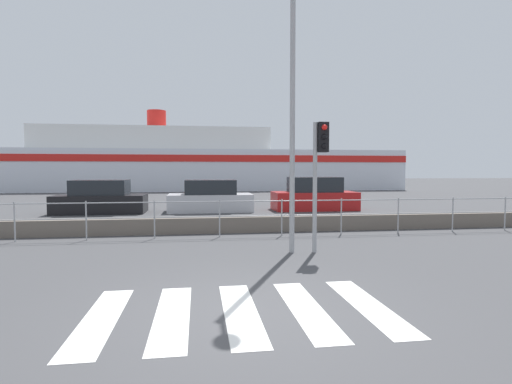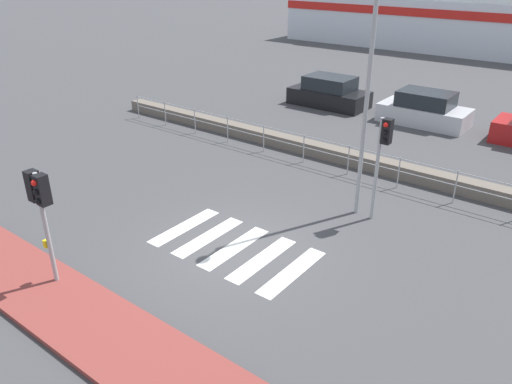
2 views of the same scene
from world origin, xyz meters
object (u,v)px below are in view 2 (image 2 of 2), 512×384
object	(u,v)px
traffic_light_near	(40,199)
traffic_light_far	(383,147)
parked_car_black	(329,93)
streetlamp	(367,70)
parked_car_silver	(424,110)

from	to	relation	value
traffic_light_near	traffic_light_far	world-z (taller)	traffic_light_far
parked_car_black	streetlamp	bearing A→B (deg)	-56.42
traffic_light_near	streetlamp	bearing A→B (deg)	62.21
traffic_light_far	streetlamp	xyz separation A→B (m)	(-0.62, -0.07, 1.98)
traffic_light_near	streetlamp	xyz separation A→B (m)	(3.81, 7.23, 2.00)
traffic_light_near	streetlamp	distance (m)	8.41
traffic_light_far	parked_car_silver	distance (m)	9.96
streetlamp	parked_car_silver	distance (m)	10.42
parked_car_black	traffic_light_near	bearing A→B (deg)	-81.24
traffic_light_near	parked_car_silver	world-z (taller)	traffic_light_near
traffic_light_far	parked_car_black	size ratio (longest dim) A/B	0.77
streetlamp	parked_car_silver	bearing A→B (deg)	99.30
streetlamp	parked_car_black	bearing A→B (deg)	123.58
traffic_light_near	streetlamp	world-z (taller)	streetlamp
traffic_light_far	parked_car_silver	world-z (taller)	traffic_light_far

